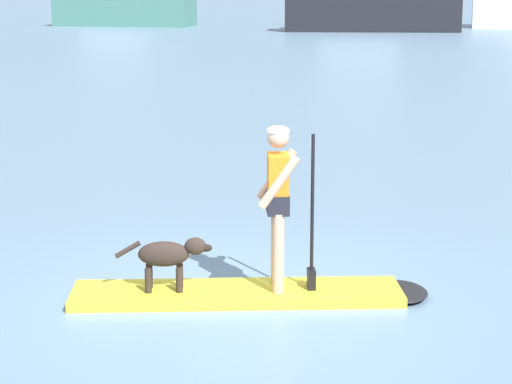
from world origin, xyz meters
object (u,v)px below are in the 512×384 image
at_px(person_paddler, 279,196).
at_px(dog, 169,255).
at_px(moored_boat_far_starboard, 121,2).
at_px(paddleboard, 259,293).
at_px(moored_boat_center, 368,3).

bearing_deg(person_paddler, dog, -166.32).
height_order(dog, moored_boat_far_starboard, moored_boat_far_starboard).
distance_m(paddleboard, moored_boat_far_starboard, 58.57).
relative_size(person_paddler, moored_boat_far_starboard, 0.18).
relative_size(person_paddler, dog, 1.74).
bearing_deg(dog, moored_boat_far_starboard, 109.62).
bearing_deg(dog, moored_boat_center, 92.51).
bearing_deg(paddleboard, moored_boat_center, 93.52).
bearing_deg(dog, person_paddler, 13.68).
xyz_separation_m(person_paddler, moored_boat_center, (-3.33, 50.99, 0.68)).
bearing_deg(moored_boat_far_starboard, dog, -70.38).
distance_m(person_paddler, dog, 1.28).
distance_m(paddleboard, person_paddler, 1.05).
distance_m(person_paddler, moored_boat_center, 51.10).
xyz_separation_m(moored_boat_far_starboard, moored_boat_center, (17.38, -3.80, 0.11)).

